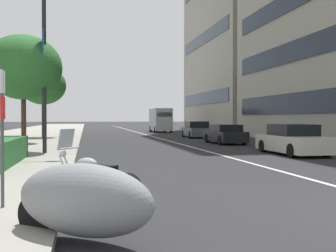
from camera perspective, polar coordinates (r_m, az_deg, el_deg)
name	(u,v)px	position (r m, az deg, el deg)	size (l,w,h in m)	color
sidewalk_right_plaza	(23,138)	(36.36, -19.58, -1.53)	(160.00, 9.58, 0.15)	gray
lane_centre_stripe	(147,135)	(41.44, -2.90, -1.26)	(110.00, 0.16, 0.01)	silver
motorcycle_by_sign_pole	(82,200)	(5.70, -11.89, -10.08)	(1.97, 2.19, 1.09)	gray
motorcycle_far_end_row	(93,181)	(8.39, -10.47, -7.53)	(1.37, 1.81, 1.48)	black
car_following_behind	(293,141)	(19.99, 16.97, -1.95)	(4.58, 1.88, 1.41)	beige
car_mid_block_traffic	(225,134)	(27.55, 7.95, -1.18)	(4.14, 1.87, 1.28)	black
car_far_down_avenue	(196,130)	(36.08, 3.93, -0.56)	(4.74, 2.02, 1.42)	#4C515B
delivery_van_ahead	(160,120)	(50.43, -1.08, 0.89)	(5.90, 2.15, 2.87)	#B7B7BC
parking_sign_by_curb	(2,120)	(7.63, -22.08, 0.80)	(0.32, 0.06, 2.43)	#47494C
street_lamp_with_banners	(52,28)	(19.43, -15.82, 12.99)	(1.26, 2.71, 9.45)	#232326
street_tree_far_plaza	(23,67)	(20.07, -19.51, 7.70)	(3.49, 3.49, 5.37)	#473323
street_tree_near_plaza_corner	(23,76)	(27.64, -19.59, 6.63)	(3.58, 3.58, 5.78)	#473323
street_tree_mid_sidewalk	(43,85)	(35.09, -17.03, 5.44)	(3.71, 3.71, 5.83)	#473323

